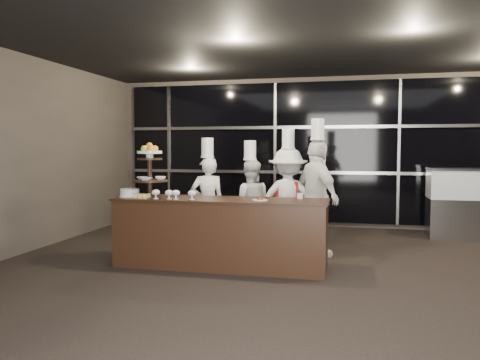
% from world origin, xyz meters
% --- Properties ---
extents(room, '(10.00, 10.00, 10.00)m').
position_xyz_m(room, '(0.00, 0.00, 1.50)').
color(room, black).
rests_on(room, ground).
extents(window_wall, '(8.60, 0.10, 2.80)m').
position_xyz_m(window_wall, '(0.00, 4.94, 1.50)').
color(window_wall, black).
rests_on(window_wall, ground).
extents(buffet_counter, '(2.84, 0.74, 0.92)m').
position_xyz_m(buffet_counter, '(-1.39, 1.41, 0.47)').
color(buffet_counter, black).
rests_on(buffet_counter, ground).
extents(display_stand, '(0.48, 0.48, 0.74)m').
position_xyz_m(display_stand, '(-2.39, 1.41, 1.34)').
color(display_stand, black).
rests_on(display_stand, buffet_counter).
extents(compotes, '(0.61, 0.11, 0.12)m').
position_xyz_m(compotes, '(-1.97, 1.19, 1.00)').
color(compotes, silver).
rests_on(compotes, buffet_counter).
extents(layer_cake, '(0.30, 0.30, 0.11)m').
position_xyz_m(layer_cake, '(-2.67, 1.36, 0.97)').
color(layer_cake, white).
rests_on(layer_cake, buffet_counter).
extents(pastry_squares, '(0.19, 0.13, 0.05)m').
position_xyz_m(pastry_squares, '(-2.44, 1.25, 0.95)').
color(pastry_squares, '#FFE37C').
rests_on(pastry_squares, buffet_counter).
extents(small_plate, '(0.20, 0.20, 0.05)m').
position_xyz_m(small_plate, '(-0.83, 1.31, 0.94)').
color(small_plate, white).
rests_on(small_plate, buffet_counter).
extents(chef_cup, '(0.08, 0.08, 0.07)m').
position_xyz_m(chef_cup, '(-0.36, 1.66, 0.96)').
color(chef_cup, white).
rests_on(chef_cup, buffet_counter).
extents(display_case, '(1.46, 0.64, 1.24)m').
position_xyz_m(display_case, '(2.37, 4.30, 0.69)').
color(display_case, '#A5A5AA').
rests_on(display_case, ground).
extents(chef_a, '(0.63, 0.55, 1.75)m').
position_xyz_m(chef_a, '(-1.88, 2.43, 0.76)').
color(chef_a, silver).
rests_on(chef_a, ground).
extents(chef_b, '(0.77, 0.65, 1.71)m').
position_xyz_m(chef_b, '(-1.24, 2.64, 0.72)').
color(chef_b, silver).
rests_on(chef_b, ground).
extents(chef_c, '(1.09, 0.71, 1.88)m').
position_xyz_m(chef_c, '(-0.63, 2.56, 0.80)').
color(chef_c, silver).
rests_on(chef_c, ground).
extents(chef_d, '(0.93, 1.06, 2.01)m').
position_xyz_m(chef_d, '(-0.18, 2.31, 0.87)').
color(chef_d, white).
rests_on(chef_d, ground).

